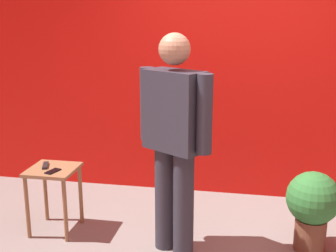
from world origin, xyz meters
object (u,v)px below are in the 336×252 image
object	(u,v)px
cell_phone	(53,171)
potted_plant	(313,205)
standing_person	(174,135)
tv_remote	(45,165)
side_table	(53,181)

from	to	relation	value
cell_phone	potted_plant	distance (m)	2.22
standing_person	potted_plant	world-z (taller)	standing_person
cell_phone	potted_plant	xyz separation A→B (m)	(2.21, 0.16, -0.20)
standing_person	cell_phone	world-z (taller)	standing_person
potted_plant	standing_person	bearing A→B (deg)	-168.56
tv_remote	potted_plant	xyz separation A→B (m)	(2.33, 0.05, -0.21)
side_table	potted_plant	distance (m)	2.25
side_table	tv_remote	size ratio (longest dim) A/B	3.56
standing_person	tv_remote	xyz separation A→B (m)	(-1.21, 0.18, -0.40)
tv_remote	side_table	bearing A→B (deg)	-40.24
tv_remote	potted_plant	distance (m)	2.34
tv_remote	potted_plant	world-z (taller)	potted_plant
standing_person	cell_phone	xyz separation A→B (m)	(-1.08, 0.07, -0.40)
cell_phone	potted_plant	size ratio (longest dim) A/B	0.21
cell_phone	potted_plant	world-z (taller)	potted_plant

